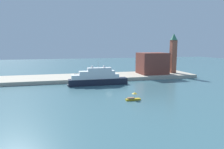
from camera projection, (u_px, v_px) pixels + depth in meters
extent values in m
plane|color=#3D6670|center=(109.00, 89.00, 84.73)|extent=(400.00, 400.00, 0.00)
cube|color=#B7AD99|center=(98.00, 77.00, 110.52)|extent=(110.00, 22.03, 1.76)
cube|color=black|center=(98.00, 82.00, 93.18)|extent=(27.28, 4.47, 2.92)
cube|color=white|center=(95.00, 77.00, 92.50)|extent=(21.82, 4.11, 2.05)
cube|color=white|center=(97.00, 73.00, 92.43)|extent=(16.37, 3.75, 1.58)
cube|color=white|center=(99.00, 69.00, 92.48)|extent=(10.91, 3.39, 1.46)
cylinder|color=silver|center=(98.00, 64.00, 92.01)|extent=(0.16, 0.16, 3.17)
sphere|color=white|center=(104.00, 66.00, 92.83)|extent=(1.04, 1.04, 1.04)
sphere|color=white|center=(92.00, 67.00, 91.50)|extent=(1.04, 1.04, 1.04)
cube|color=#B7991E|center=(133.00, 99.00, 67.05)|extent=(4.97, 1.52, 0.56)
cube|color=#8C6647|center=(131.00, 98.00, 66.79)|extent=(2.19, 1.22, 0.41)
cylinder|color=#B2B2B2|center=(134.00, 96.00, 67.01)|extent=(0.06, 0.06, 1.57)
cone|color=gold|center=(134.00, 93.00, 66.85)|extent=(1.76, 1.76, 0.62)
cube|color=#595966|center=(72.00, 85.00, 91.13)|extent=(4.24, 1.80, 0.71)
cube|color=brown|center=(152.00, 63.00, 116.96)|extent=(15.53, 13.40, 12.18)
cube|color=#93513D|center=(173.00, 57.00, 120.41)|extent=(3.19, 3.19, 19.49)
cone|color=#387A5B|center=(174.00, 37.00, 118.73)|extent=(4.15, 4.15, 3.88)
cube|color=#1E4C99|center=(77.00, 76.00, 106.36)|extent=(4.35, 1.66, 0.73)
cube|color=#262D33|center=(77.00, 75.00, 106.20)|extent=(2.61, 1.50, 0.66)
cylinder|color=#4C4C4C|center=(87.00, 76.00, 105.17)|extent=(0.36, 0.36, 1.50)
sphere|color=tan|center=(87.00, 74.00, 105.04)|extent=(0.24, 0.24, 0.24)
cylinder|color=black|center=(101.00, 78.00, 100.89)|extent=(0.51, 0.51, 0.66)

